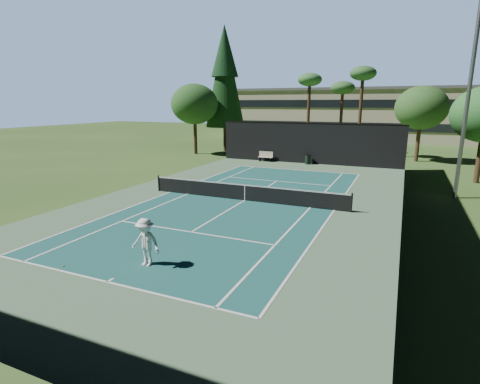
% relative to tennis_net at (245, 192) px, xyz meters
% --- Properties ---
extents(ground, '(160.00, 160.00, 0.00)m').
position_rel_tennis_net_xyz_m(ground, '(0.00, 0.00, -0.56)').
color(ground, '#335620').
rests_on(ground, ground).
extents(apron_slab, '(18.00, 32.00, 0.01)m').
position_rel_tennis_net_xyz_m(apron_slab, '(0.00, 0.00, -0.55)').
color(apron_slab, '#517452').
rests_on(apron_slab, ground).
extents(court_surface, '(10.97, 23.77, 0.01)m').
position_rel_tennis_net_xyz_m(court_surface, '(0.00, 0.00, -0.55)').
color(court_surface, '#1A5651').
rests_on(court_surface, ground).
extents(court_lines, '(11.07, 23.87, 0.01)m').
position_rel_tennis_net_xyz_m(court_lines, '(0.00, 0.00, -0.54)').
color(court_lines, white).
rests_on(court_lines, ground).
extents(tennis_net, '(12.90, 0.10, 1.10)m').
position_rel_tennis_net_xyz_m(tennis_net, '(0.00, 0.00, 0.00)').
color(tennis_net, black).
rests_on(tennis_net, ground).
extents(fence, '(18.04, 32.05, 4.03)m').
position_rel_tennis_net_xyz_m(fence, '(0.00, 0.06, 1.45)').
color(fence, black).
rests_on(fence, ground).
extents(player, '(1.19, 0.69, 1.83)m').
position_rel_tennis_net_xyz_m(player, '(0.37, -10.22, 0.36)').
color(player, white).
rests_on(player, ground).
extents(tennis_ball_a, '(0.07, 0.07, 0.07)m').
position_rel_tennis_net_xyz_m(tennis_ball_a, '(-2.37, -11.58, -0.52)').
color(tennis_ball_a, '#BECE2E').
rests_on(tennis_ball_a, ground).
extents(tennis_ball_b, '(0.06, 0.06, 0.06)m').
position_rel_tennis_net_xyz_m(tennis_ball_b, '(-0.06, 2.53, -0.53)').
color(tennis_ball_b, yellow).
rests_on(tennis_ball_b, ground).
extents(tennis_ball_c, '(0.07, 0.07, 0.07)m').
position_rel_tennis_net_xyz_m(tennis_ball_c, '(2.41, 4.02, -0.52)').
color(tennis_ball_c, yellow).
rests_on(tennis_ball_c, ground).
extents(tennis_ball_d, '(0.07, 0.07, 0.07)m').
position_rel_tennis_net_xyz_m(tennis_ball_d, '(-6.81, 5.48, -0.52)').
color(tennis_ball_d, '#D6EA35').
rests_on(tennis_ball_d, ground).
extents(park_bench, '(1.50, 0.45, 1.02)m').
position_rel_tennis_net_xyz_m(park_bench, '(-4.28, 15.64, -0.01)').
color(park_bench, beige).
rests_on(park_bench, ground).
extents(trash_bin, '(0.56, 0.56, 0.95)m').
position_rel_tennis_net_xyz_m(trash_bin, '(0.16, 15.54, -0.08)').
color(trash_bin, black).
rests_on(trash_bin, ground).
extents(pine_tree, '(4.80, 4.80, 15.00)m').
position_rel_tennis_net_xyz_m(pine_tree, '(-12.00, 22.00, 9.00)').
color(pine_tree, '#422A1C').
rests_on(pine_tree, ground).
extents(palm_a, '(2.80, 2.80, 9.32)m').
position_rel_tennis_net_xyz_m(palm_a, '(-2.00, 24.00, 7.63)').
color(palm_a, '#422B1C').
rests_on(palm_a, ground).
extents(palm_b, '(2.80, 2.80, 8.42)m').
position_rel_tennis_net_xyz_m(palm_b, '(1.50, 26.00, 6.80)').
color(palm_b, '#472C1E').
rests_on(palm_b, ground).
extents(palm_c, '(2.80, 2.80, 9.77)m').
position_rel_tennis_net_xyz_m(palm_c, '(4.00, 23.00, 8.05)').
color(palm_c, '#462D1E').
rests_on(palm_c, ground).
extents(decid_tree_a, '(5.12, 5.12, 7.62)m').
position_rel_tennis_net_xyz_m(decid_tree_a, '(10.00, 22.00, 4.86)').
color(decid_tree_a, '#4E3521').
rests_on(decid_tree_a, ground).
extents(decid_tree_c, '(5.44, 5.44, 8.09)m').
position_rel_tennis_net_xyz_m(decid_tree_c, '(-14.00, 18.00, 5.21)').
color(decid_tree_c, '#48301E').
rests_on(decid_tree_c, ground).
extents(campus_building, '(40.50, 12.50, 8.30)m').
position_rel_tennis_net_xyz_m(campus_building, '(0.00, 45.98, 3.65)').
color(campus_building, '#B8AD8F').
rests_on(campus_building, ground).
extents(light_pole, '(0.90, 0.25, 12.22)m').
position_rel_tennis_net_xyz_m(light_pole, '(12.00, 6.00, 5.90)').
color(light_pole, gray).
rests_on(light_pole, ground).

